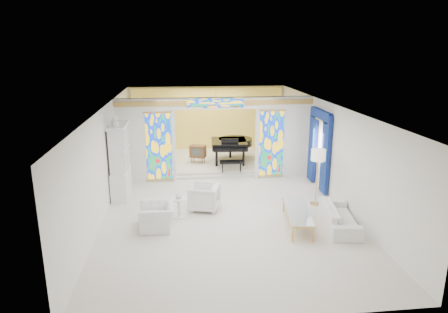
{
  "coord_description": "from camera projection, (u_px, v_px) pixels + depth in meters",
  "views": [
    {
      "loc": [
        -1.28,
        -11.97,
        4.71
      ],
      "look_at": [
        0.1,
        0.2,
        1.34
      ],
      "focal_mm": 32.0,
      "sensor_mm": 36.0,
      "label": 1
    }
  ],
  "objects": [
    {
      "name": "partition_wall",
      "position": [
        216.0,
        135.0,
        14.33
      ],
      "size": [
        7.0,
        0.22,
        3.0
      ],
      "color": "white",
      "rests_on": "floor"
    },
    {
      "name": "alcove_platform",
      "position": [
        211.0,
        161.0,
        16.76
      ],
      "size": [
        6.8,
        3.8,
        0.18
      ],
      "primitive_type": "cube",
      "color": "beige",
      "rests_on": "floor"
    },
    {
      "name": "vase",
      "position": [
        179.0,
        195.0,
        11.23
      ],
      "size": [
        0.18,
        0.18,
        0.17
      ],
      "primitive_type": "imported",
      "rotation": [
        0.0,
        0.0,
        0.09
      ],
      "color": "silver",
      "rests_on": "side_table"
    },
    {
      "name": "china_cabinet",
      "position": [
        120.0,
        161.0,
        12.77
      ],
      "size": [
        0.56,
        1.46,
        2.72
      ],
      "color": "silver",
      "rests_on": "floor"
    },
    {
      "name": "chandelier",
      "position": [
        216.0,
        102.0,
        16.03
      ],
      "size": [
        0.48,
        0.48,
        0.3
      ],
      "primitive_type": "cylinder",
      "color": "gold",
      "rests_on": "ceiling"
    },
    {
      "name": "wall_right",
      "position": [
        330.0,
        150.0,
        12.84
      ],
      "size": [
        0.02,
        12.0,
        3.0
      ],
      "primitive_type": "cube",
      "color": "white",
      "rests_on": "floor"
    },
    {
      "name": "stained_glass_right",
      "position": [
        271.0,
        144.0,
        14.54
      ],
      "size": [
        0.9,
        0.04,
        2.4
      ],
      "primitive_type": "cube",
      "color": "gold",
      "rests_on": "partition_wall"
    },
    {
      "name": "floor_lamp",
      "position": [
        318.0,
        158.0,
        11.97
      ],
      "size": [
        0.54,
        0.54,
        1.76
      ],
      "rotation": [
        0.0,
        0.0,
        0.32
      ],
      "color": "gold",
      "rests_on": "floor"
    },
    {
      "name": "floor",
      "position": [
        222.0,
        198.0,
        12.86
      ],
      "size": [
        12.0,
        12.0,
        0.0
      ],
      "primitive_type": "plane",
      "color": "beige",
      "rests_on": "ground"
    },
    {
      "name": "wall_back",
      "position": [
        208.0,
        120.0,
        18.2
      ],
      "size": [
        7.0,
        0.02,
        3.0
      ],
      "primitive_type": "cube",
      "color": "white",
      "rests_on": "floor"
    },
    {
      "name": "stained_glass_left",
      "position": [
        159.0,
        147.0,
        14.1
      ],
      "size": [
        0.9,
        0.04,
        2.4
      ],
      "primitive_type": "cube",
      "color": "gold",
      "rests_on": "partition_wall"
    },
    {
      "name": "armchair_left",
      "position": [
        157.0,
        216.0,
        10.67
      ],
      "size": [
        0.94,
        1.06,
        0.67
      ],
      "primitive_type": "imported",
      "rotation": [
        0.0,
        0.0,
        -1.53
      ],
      "color": "white",
      "rests_on": "floor"
    },
    {
      "name": "gold_curtain_back",
      "position": [
        208.0,
        120.0,
        18.09
      ],
      "size": [
        6.7,
        0.1,
        2.9
      ],
      "primitive_type": "cube",
      "color": "gold",
      "rests_on": "wall_back"
    },
    {
      "name": "stained_glass_transom",
      "position": [
        216.0,
        103.0,
        13.92
      ],
      "size": [
        2.0,
        0.04,
        0.34
      ],
      "primitive_type": "cube",
      "color": "gold",
      "rests_on": "partition_wall"
    },
    {
      "name": "wall_left",
      "position": [
        107.0,
        157.0,
        12.08
      ],
      "size": [
        0.02,
        12.0,
        3.0
      ],
      "primitive_type": "cube",
      "color": "white",
      "rests_on": "floor"
    },
    {
      "name": "ceiling",
      "position": [
        222.0,
        105.0,
        12.06
      ],
      "size": [
        7.0,
        12.0,
        0.02
      ],
      "primitive_type": "cube",
      "color": "silver",
      "rests_on": "wall_back"
    },
    {
      "name": "coffee_table",
      "position": [
        298.0,
        212.0,
        10.78
      ],
      "size": [
        0.89,
        2.08,
        0.45
      ],
      "rotation": [
        0.0,
        0.0,
        -0.14
      ],
      "color": "silver",
      "rests_on": "floor"
    },
    {
      "name": "grand_piano",
      "position": [
        232.0,
        144.0,
        16.27
      ],
      "size": [
        1.78,
        2.69,
        1.07
      ],
      "rotation": [
        0.0,
        0.0,
        -0.06
      ],
      "color": "black",
      "rests_on": "alcove_platform"
    },
    {
      "name": "wall_front",
      "position": [
        260.0,
        245.0,
        6.71
      ],
      "size": [
        7.0,
        0.02,
        3.0
      ],
      "primitive_type": "cube",
      "color": "white",
      "rests_on": "floor"
    },
    {
      "name": "side_table",
      "position": [
        179.0,
        205.0,
        11.31
      ],
      "size": [
        0.62,
        0.62,
        0.59
      ],
      "rotation": [
        0.0,
        0.0,
        0.4
      ],
      "color": "silver",
      "rests_on": "floor"
    },
    {
      "name": "sofa",
      "position": [
        340.0,
        216.0,
        10.76
      ],
      "size": [
        1.1,
        2.1,
        0.58
      ],
      "primitive_type": "imported",
      "rotation": [
        0.0,
        0.0,
        1.41
      ],
      "color": "silver",
      "rests_on": "floor"
    },
    {
      "name": "tv_console",
      "position": [
        198.0,
        151.0,
        16.09
      ],
      "size": [
        0.71,
        0.6,
        0.7
      ],
      "rotation": [
        0.0,
        0.0,
        -0.36
      ],
      "color": "#55371E",
      "rests_on": "alcove_platform"
    },
    {
      "name": "blue_drapes",
      "position": [
        319.0,
        143.0,
        13.48
      ],
      "size": [
        0.14,
        1.85,
        2.65
      ],
      "color": "navy",
      "rests_on": "wall_right"
    },
    {
      "name": "armchair_right",
      "position": [
        204.0,
        197.0,
        11.87
      ],
      "size": [
        1.05,
        1.03,
        0.78
      ],
      "primitive_type": "imported",
      "rotation": [
        0.0,
        0.0,
        -1.85
      ],
      "color": "silver",
      "rests_on": "floor"
    }
  ]
}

